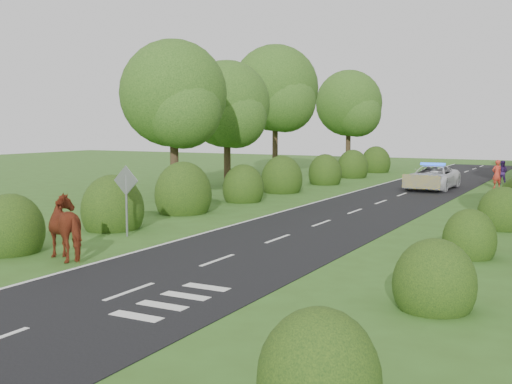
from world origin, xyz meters
The scene contains 14 objects.
ground centered at (0.00, 0.00, 0.00)m, with size 120.00×120.00×0.00m, color #365B1E.
road centered at (0.00, 15.00, 0.01)m, with size 6.00×70.00×0.02m, color black.
road_markings centered at (-1.60, 12.93, 0.03)m, with size 4.96×70.00×0.01m.
hedgerow_left centered at (-6.51, 11.69, 0.75)m, with size 2.75×50.41×3.00m.
hedgerow_right centered at (6.60, 11.21, 0.55)m, with size 2.10×45.78×2.10m.
tree_left_a centered at (-9.75, 11.86, 5.34)m, with size 5.74×5.60×8.38m.
tree_left_b centered at (-11.25, 19.86, 5.04)m, with size 5.74×5.60×8.07m.
tree_left_c centered at (-12.70, 29.83, 6.53)m, with size 6.97×6.80×10.22m.
tree_left_d centered at (-10.23, 39.85, 5.64)m, with size 6.15×6.00×8.89m.
road_sign centered at (-5.00, 2.00, 1.65)m, with size 1.06×0.08×2.53m.
cow centered at (-3.99, -1.76, 0.79)m, with size 1.18×2.24×1.59m, color #57190A.
police_van centered at (0.79, 23.95, 0.74)m, with size 2.54×5.41×1.63m.
pedestrian_red centered at (4.19, 26.46, 0.89)m, with size 0.65×0.42×1.78m, color red.
pedestrian_purple centered at (4.14, 29.22, 0.80)m, with size 0.77×0.60×1.59m, color #391F5E.
Camera 1 is at (9.66, -15.73, 3.98)m, focal length 45.00 mm.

